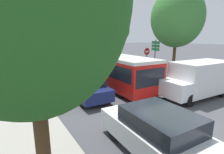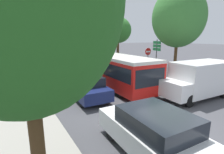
# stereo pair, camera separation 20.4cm
# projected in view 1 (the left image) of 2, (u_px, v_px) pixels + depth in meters

# --- Properties ---
(ground_plane) EXTENTS (200.00, 200.00, 0.00)m
(ground_plane) POSITION_uv_depth(u_px,v_px,m) (175.00, 128.00, 7.48)
(ground_plane) COLOR #47474C
(kerb_strip_left) EXTENTS (3.20, 46.16, 0.14)m
(kerb_strip_left) POSITION_uv_depth(u_px,v_px,m) (7.00, 72.00, 19.42)
(kerb_strip_left) COLOR #9E998E
(kerb_strip_left) RESTS_ON ground
(articulated_bus) EXTENTS (3.13, 16.66, 2.46)m
(articulated_bus) POSITION_uv_depth(u_px,v_px,m) (93.00, 62.00, 17.08)
(articulated_bus) COLOR red
(articulated_bus) RESTS_ON ground
(city_bus_rear) EXTENTS (3.27, 11.40, 2.42)m
(city_bus_rear) POSITION_uv_depth(u_px,v_px,m) (24.00, 49.00, 36.01)
(city_bus_rear) COLOR silver
(city_bus_rear) RESTS_ON ground
(queued_car_white) EXTENTS (2.08, 4.52, 1.54)m
(queued_car_white) POSITION_uv_depth(u_px,v_px,m) (158.00, 133.00, 5.64)
(queued_car_white) COLOR white
(queued_car_white) RESTS_ON ground
(queued_car_navy) EXTENTS (1.96, 4.26, 1.46)m
(queued_car_navy) POSITION_uv_depth(u_px,v_px,m) (86.00, 87.00, 11.05)
(queued_car_navy) COLOR navy
(queued_car_navy) RESTS_ON ground
(queued_car_tan) EXTENTS (1.96, 4.27, 1.46)m
(queued_car_tan) POSITION_uv_depth(u_px,v_px,m) (57.00, 74.00, 14.93)
(queued_car_tan) COLOR tan
(queued_car_tan) RESTS_ON ground
(queued_car_silver) EXTENTS (1.82, 3.96, 1.35)m
(queued_car_silver) POSITION_uv_depth(u_px,v_px,m) (46.00, 65.00, 19.95)
(queued_car_silver) COLOR #B7BABF
(queued_car_silver) RESTS_ON ground
(queued_car_red) EXTENTS (2.00, 4.36, 1.49)m
(queued_car_red) POSITION_uv_depth(u_px,v_px,m) (35.00, 60.00, 24.42)
(queued_car_red) COLOR #B21E19
(queued_car_red) RESTS_ON ground
(white_van) EXTENTS (5.09, 2.21, 2.31)m
(white_van) POSITION_uv_depth(u_px,v_px,m) (199.00, 78.00, 11.18)
(white_van) COLOR white
(white_van) RESTS_ON ground
(traffic_light) EXTENTS (0.38, 0.40, 3.40)m
(traffic_light) POSITION_uv_depth(u_px,v_px,m) (94.00, 57.00, 11.93)
(traffic_light) COLOR #56595E
(traffic_light) RESTS_ON ground
(no_entry_sign) EXTENTS (0.70, 0.08, 2.82)m
(no_entry_sign) POSITION_uv_depth(u_px,v_px,m) (147.00, 58.00, 17.07)
(no_entry_sign) COLOR #56595E
(no_entry_sign) RESTS_ON ground
(direction_sign_post) EXTENTS (0.41, 1.37, 3.60)m
(direction_sign_post) POSITION_uv_depth(u_px,v_px,m) (155.00, 50.00, 17.94)
(direction_sign_post) COLOR #56595E
(direction_sign_post) RESTS_ON ground
(tree_left_near) EXTENTS (4.06, 4.06, 7.08)m
(tree_left_near) POSITION_uv_depth(u_px,v_px,m) (32.00, 2.00, 3.39)
(tree_left_near) COLOR #51381E
(tree_left_near) RESTS_ON ground
(tree_left_mid) EXTENTS (4.08, 4.08, 6.97)m
(tree_left_mid) POSITION_uv_depth(u_px,v_px,m) (12.00, 24.00, 10.86)
(tree_left_mid) COLOR #51381E
(tree_left_mid) RESTS_ON ground
(tree_left_far) EXTENTS (5.07, 5.07, 7.56)m
(tree_left_far) POSITION_uv_depth(u_px,v_px,m) (4.00, 26.00, 17.05)
(tree_left_far) COLOR #51381E
(tree_left_far) RESTS_ON ground
(tree_right_near) EXTENTS (4.72, 4.72, 8.24)m
(tree_right_near) POSITION_uv_depth(u_px,v_px,m) (177.00, 19.00, 15.85)
(tree_right_near) COLOR #51381E
(tree_right_near) RESTS_ON ground
(tree_right_mid) EXTENTS (3.56, 3.56, 6.47)m
(tree_right_mid) POSITION_uv_depth(u_px,v_px,m) (116.00, 30.00, 23.34)
(tree_right_mid) COLOR #51381E
(tree_right_mid) RESTS_ON ground
(tree_right_far) EXTENTS (4.11, 4.11, 6.00)m
(tree_right_far) POSITION_uv_depth(u_px,v_px,m) (80.00, 36.00, 33.76)
(tree_right_far) COLOR #51381E
(tree_right_far) RESTS_ON ground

